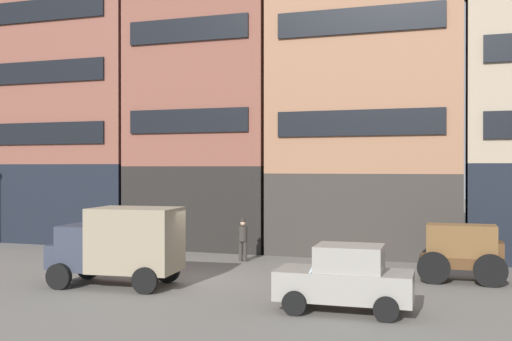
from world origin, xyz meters
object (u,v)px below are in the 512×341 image
object	(u,v)px
cargo_wagon	(463,249)
delivery_truck_near	(119,243)
sedan_dark	(345,278)
pedestrian_officer	(243,238)

from	to	relation	value
cargo_wagon	delivery_truck_near	world-z (taller)	delivery_truck_near
cargo_wagon	sedan_dark	bearing A→B (deg)	-119.45
sedan_dark	delivery_truck_near	bearing A→B (deg)	171.56
delivery_truck_near	pedestrian_officer	bearing A→B (deg)	71.25
delivery_truck_near	sedan_dark	distance (m)	7.85
cargo_wagon	sedan_dark	world-z (taller)	cargo_wagon
sedan_dark	pedestrian_officer	world-z (taller)	sedan_dark
delivery_truck_near	pedestrian_officer	xyz separation A→B (m)	(2.13, 6.27, -0.44)
cargo_wagon	pedestrian_officer	distance (m)	8.94
cargo_wagon	delivery_truck_near	size ratio (longest dim) A/B	0.65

